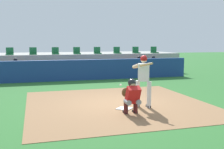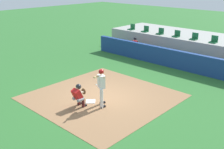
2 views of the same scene
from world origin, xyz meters
name	(u,v)px [view 1 (image 1 of 2)]	position (x,y,z in m)	size (l,w,h in m)	color
ground_plane	(117,104)	(0.00, 0.00, 0.00)	(80.00, 80.00, 0.00)	#2D6B2D
dirt_infield	(117,104)	(0.00, 0.00, 0.01)	(6.40, 6.40, 0.01)	#936B47
home_plate	(124,108)	(0.00, -0.80, 0.02)	(0.44, 0.44, 0.02)	white
batter_at_plate	(143,78)	(0.69, -0.75, 1.04)	(0.58, 0.88, 1.80)	silver
catcher_crouched	(132,95)	(0.00, -1.50, 0.61)	(0.49, 1.47, 1.13)	gray
dugout_wall	(85,70)	(0.00, 6.50, 0.60)	(13.00, 0.30, 1.20)	navy
dugout_bench	(82,74)	(0.00, 7.50, 0.23)	(11.80, 0.44, 0.45)	olive
dugout_player_0	(16,69)	(-3.89, 7.34, 0.67)	(0.49, 0.70, 1.30)	#939399
dugout_player_1	(140,66)	(3.81, 7.34, 0.67)	(0.49, 0.70, 1.30)	#939399
dugout_player_2	(154,65)	(4.84, 7.34, 0.67)	(0.49, 0.70, 1.30)	#939399
stands_platform	(74,63)	(0.00, 10.90, 0.70)	(15.00, 4.40, 1.40)	#9E9E99
stadium_seat_1	(10,53)	(-4.33, 9.38, 1.53)	(0.46, 0.46, 0.48)	#196033
stadium_seat_2	(33,53)	(-2.89, 9.38, 1.53)	(0.46, 0.46, 0.48)	#196033
stadium_seat_3	(55,52)	(-1.44, 9.38, 1.53)	(0.46, 0.46, 0.48)	#196033
stadium_seat_4	(77,52)	(0.00, 9.38, 1.53)	(0.46, 0.46, 0.48)	#196033
stadium_seat_5	(97,52)	(1.44, 9.38, 1.53)	(0.46, 0.46, 0.48)	#196033
stadium_seat_6	(117,52)	(2.89, 9.38, 1.53)	(0.46, 0.46, 0.48)	#196033
stadium_seat_7	(136,51)	(4.33, 9.38, 1.53)	(0.46, 0.46, 0.48)	#196033
stadium_seat_8	(154,51)	(5.78, 9.38, 1.53)	(0.46, 0.46, 0.48)	#196033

